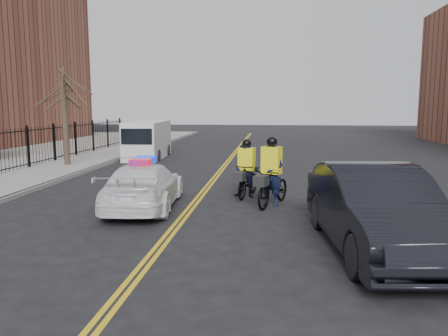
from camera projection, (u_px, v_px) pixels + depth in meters
name	position (u px, v px, depth m)	size (l,w,h in m)	color
ground	(174.00, 229.00, 10.73)	(120.00, 120.00, 0.00)	black
center_line_left	(214.00, 177.00, 18.61)	(0.10, 60.00, 0.01)	gold
center_line_right	(218.00, 177.00, 18.59)	(0.10, 60.00, 0.01)	gold
sidewalk	(49.00, 172.00, 19.40)	(3.00, 60.00, 0.15)	gray
curb	(81.00, 173.00, 19.24)	(0.20, 60.00, 0.15)	gray
iron_fence	(16.00, 151.00, 19.44)	(0.12, 28.00, 2.00)	black
street_tree	(64.00, 95.00, 20.89)	(3.20, 3.20, 4.80)	#392E21
police_cruiser	(144.00, 186.00, 12.79)	(2.25, 4.74, 1.49)	white
dark_sedan	(376.00, 209.00, 8.97)	(1.88, 5.38, 1.77)	black
cargo_van	(147.00, 140.00, 25.13)	(2.14, 5.10, 2.10)	silver
cyclist_near	(271.00, 182.00, 13.12)	(1.51, 2.26, 2.09)	black
cyclist_far	(246.00, 174.00, 14.31)	(1.02, 1.98, 1.93)	black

